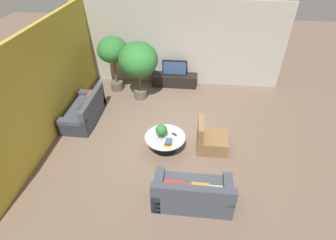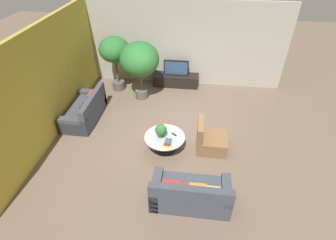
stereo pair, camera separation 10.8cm
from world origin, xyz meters
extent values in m
plane|color=brown|center=(0.00, 0.00, 0.00)|extent=(24.00, 24.00, 0.00)
cube|color=#A39E93|center=(0.00, 3.26, 1.50)|extent=(7.40, 0.12, 3.00)
cube|color=gold|center=(-3.26, 0.20, 1.50)|extent=(0.12, 7.40, 3.00)
cube|color=black|center=(-0.08, 2.94, 0.23)|extent=(1.65, 0.48, 0.45)
cube|color=#2D2823|center=(-0.08, 2.94, 0.44)|extent=(1.68, 0.50, 0.02)
cube|color=black|center=(-0.08, 2.94, 0.73)|extent=(0.90, 0.08, 0.55)
cube|color=navy|center=(-0.08, 2.90, 0.73)|extent=(0.82, 0.00, 0.50)
cube|color=black|center=(-0.08, 2.94, 0.47)|extent=(0.27, 0.13, 0.02)
cylinder|color=black|center=(-0.03, -0.58, 0.01)|extent=(0.59, 0.59, 0.02)
cylinder|color=black|center=(-0.03, -0.58, 0.21)|extent=(0.10, 0.10, 0.43)
cylinder|color=#A8B2B7|center=(-0.03, -0.58, 0.43)|extent=(1.07, 1.07, 0.02)
cube|color=#3D424C|center=(-2.69, 0.52, 0.21)|extent=(0.84, 1.76, 0.42)
cube|color=#3D424C|center=(-2.35, 0.52, 0.63)|extent=(0.16, 1.76, 0.42)
cube|color=#3D424C|center=(-2.69, 1.30, 0.27)|extent=(0.84, 0.20, 0.54)
cube|color=#3D424C|center=(-2.69, -0.26, 0.27)|extent=(0.84, 0.20, 0.54)
cube|color=#B23328|center=(-2.51, 0.81, 0.59)|extent=(0.14, 0.38, 0.35)
cube|color=#422D1E|center=(-2.51, 0.23, 0.57)|extent=(0.13, 0.33, 0.31)
cube|color=#3D424C|center=(0.75, -2.15, 0.21)|extent=(1.69, 0.84, 0.42)
cube|color=#3D424C|center=(0.75, -2.49, 0.63)|extent=(1.69, 0.16, 0.42)
cube|color=#3D424C|center=(1.49, -2.15, 0.27)|extent=(0.20, 0.84, 0.54)
cube|color=#3D424C|center=(0.00, -2.15, 0.27)|extent=(0.20, 0.84, 0.54)
cube|color=tan|center=(1.16, -2.33, 0.57)|extent=(0.34, 0.16, 0.32)
cube|color=orange|center=(0.89, -2.33, 0.58)|extent=(0.35, 0.17, 0.33)
cube|color=#B23328|center=(0.61, -2.33, 0.56)|extent=(0.31, 0.17, 0.29)
cube|color=#B23328|center=(0.34, -2.33, 0.59)|extent=(0.37, 0.18, 0.35)
cube|color=brown|center=(1.22, -0.40, 0.20)|extent=(0.80, 0.76, 0.40)
cube|color=brown|center=(0.89, -0.40, 0.63)|extent=(0.14, 0.76, 0.46)
cylinder|color=#514C47|center=(-2.15, 2.43, 0.15)|extent=(0.44, 0.44, 0.31)
cylinder|color=brown|center=(-2.15, 2.43, 0.70)|extent=(0.08, 0.08, 0.79)
ellipsoid|color=#286B2D|center=(-2.15, 2.43, 1.52)|extent=(1.03, 1.03, 0.85)
cylinder|color=#514C47|center=(-1.19, 1.97, 0.15)|extent=(0.45, 0.45, 0.30)
cylinder|color=brown|center=(-1.19, 1.97, 0.58)|extent=(0.08, 0.08, 0.57)
ellipsoid|color=#286B2D|center=(-1.19, 1.97, 1.42)|extent=(1.28, 1.28, 1.12)
cylinder|color=#514C47|center=(-0.12, -0.59, 0.49)|extent=(0.16, 0.16, 0.10)
sphere|color=#286B2D|center=(-0.12, -0.59, 0.67)|extent=(0.30, 0.30, 0.30)
cube|color=gold|center=(0.08, -0.86, 0.46)|extent=(0.25, 0.30, 0.03)
cube|color=#A32823|center=(0.08, -0.84, 0.50)|extent=(0.18, 0.29, 0.04)
cube|color=#2D4C84|center=(0.10, -0.86, 0.54)|extent=(0.16, 0.21, 0.04)
cube|color=black|center=(0.21, -0.47, 0.45)|extent=(0.15, 0.13, 0.02)
camera|label=1|loc=(0.60, -5.76, 4.92)|focal=28.00mm
camera|label=2|loc=(0.71, -5.75, 4.92)|focal=28.00mm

